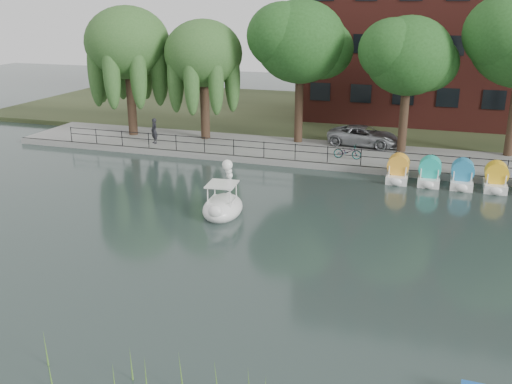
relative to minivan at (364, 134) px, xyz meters
The scene contains 15 objects.
ground_plane 18.59m from the minivan, 100.75° to the right, with size 120.00×120.00×0.00m, color #374A46.
promenade 4.23m from the minivan, 147.18° to the right, with size 40.00×6.00×0.40m, color gray.
kerb 6.31m from the minivan, 123.75° to the right, with size 40.00×0.25×0.40m, color gray.
land_strip 12.31m from the minivan, 106.40° to the left, with size 60.00×22.00×0.36m, color #47512D.
railing 6.07m from the minivan, 124.79° to the right, with size 32.00×0.05×1.00m.
apartment_building 14.75m from the minivan, 73.22° to the left, with size 20.00×10.07×18.00m.
willow_left 17.51m from the minivan, behind, with size 5.88×5.88×9.01m.
willow_mid 12.15m from the minivan, behind, with size 5.32×5.32×8.15m.
broadleaf_center 7.40m from the minivan, behind, with size 6.00×6.00×9.25m.
broadleaf_right 5.86m from the minivan, 16.11° to the right, with size 5.40×5.40×8.32m.
minivan is the anchor object (origin of this frame).
bicycle 3.74m from the minivan, 97.16° to the right, with size 1.72×0.60×1.00m, color gray.
pedestrian 14.17m from the minivan, 164.55° to the right, with size 0.71×0.48×1.98m, color black.
swan_boat 14.91m from the minivan, 108.12° to the right, with size 2.09×3.05×2.44m.
pedal_boat_row 8.80m from the minivan, 45.15° to the right, with size 7.95×1.70×1.40m.
Camera 1 is at (8.18, -19.57, 9.57)m, focal length 40.00 mm.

